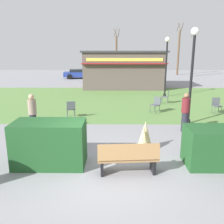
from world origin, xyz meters
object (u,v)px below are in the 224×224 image
Objects in this scene: park_bench at (128,158)px; lamppost_mid at (192,65)px; food_kiosk at (124,69)px; person_standing at (185,112)px; tree_left_bg at (193,55)px; parked_car_west_slot at (80,73)px; cafe_chair_east at (156,103)px; cafe_chair_center at (71,108)px; lamppost_far at (166,60)px; tree_center_bg at (178,52)px; tree_right_bg at (116,55)px; cafe_chair_west at (216,104)px; cafe_chair_north at (166,96)px; person_strolling at (33,114)px.

lamppost_mid is (3.17, 4.98, 2.29)m from park_bench.
food_kiosk is 13.55m from person_standing.
tree_left_bg is at bearing 48.11° from food_kiosk.
lamppost_mid is at bearing -68.41° from parked_car_west_slot.
cafe_chair_east and cafe_chair_center have the same top height.
lamppost_far reaches higher than cafe_chair_center.
tree_right_bg is at bearing 176.49° from tree_center_bg.
cafe_chair_west is at bearing -103.76° from tree_left_bg.
tree_right_bg is 0.90× the size of tree_center_bg.
tree_left_bg is (7.46, 18.71, 2.34)m from cafe_chair_north.
parked_car_west_slot is (-1.05, 21.76, -0.22)m from person_strolling.
person_strolling reaches higher than cafe_chair_center.
tree_center_bg is at bearing 57.13° from food_kiosk.
person_standing is at bearing -80.80° from food_kiosk.
lamppost_mid is 1.00× the size of lamppost_far.
tree_left_bg reaches higher than cafe_chair_west.
person_strolling is at bearing -97.63° from tree_right_bg.
lamppost_mid is at bearing -92.45° from lamppost_far.
lamppost_mid is 26.10m from tree_right_bg.
cafe_chair_east is 19.30m from parked_car_west_slot.
person_standing reaches higher than cafe_chair_east.
cafe_chair_west and cafe_chair_center have the same top height.
food_kiosk reaches higher than cafe_chair_west.
cafe_chair_north is 0.53× the size of person_strolling.
park_bench is at bearing -106.53° from tree_center_bg.
lamppost_mid is 3.67m from cafe_chair_west.
park_bench is 1.95× the size of cafe_chair_east.
cafe_chair_center is 1.00× the size of cafe_chair_north.
lamppost_far is 1.02× the size of parked_car_west_slot.
person_standing is (6.44, 0.36, 0.00)m from person_strolling.
food_kiosk is 4.53× the size of person_standing.
lamppost_far is 5.94m from food_kiosk.
tree_left_bg is (10.54, 28.36, 2.39)m from park_bench.
cafe_chair_center is 2.81m from person_strolling.
food_kiosk reaches higher than cafe_chair_east.
cafe_chair_north is (1.10, 2.49, 0.00)m from cafe_chair_east.
person_standing reaches higher than parked_car_west_slot.
food_kiosk is at bearing 102.41° from lamppost_mid.
lamppost_mid is 2.61× the size of person_standing.
food_kiosk is 8.60× the size of cafe_chair_north.
lamppost_mid is 0.68× the size of tree_left_bg.
cafe_chair_west is 1.00× the size of cafe_chair_east.
tree_right_bg is (-2.76, 27.08, 2.10)m from person_standing.
cafe_chair_west is 0.20× the size of parked_car_west_slot.
lamppost_far reaches higher than cafe_chair_north.
park_bench is 0.39× the size of lamppost_far.
lamppost_mid is 6.32m from cafe_chair_center.
park_bench is at bearing -105.98° from lamppost_far.
person_standing is at bearing -103.46° from tree_center_bg.
cafe_chair_center is at bearing -83.52° from parked_car_west_slot.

